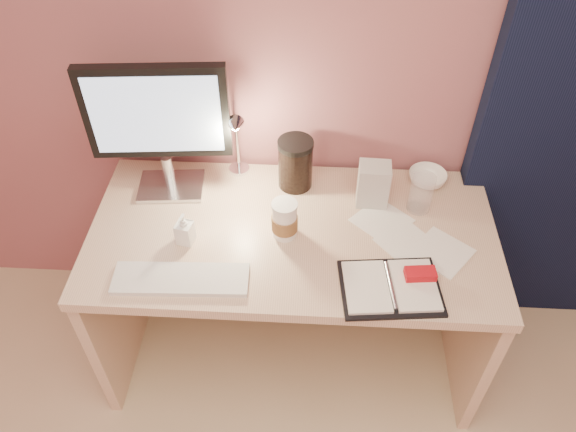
# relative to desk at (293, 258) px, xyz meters

# --- Properties ---
(desk) EXTENTS (1.40, 0.70, 0.73)m
(desk) POSITION_rel_desk_xyz_m (0.00, 0.00, 0.00)
(desk) COLOR beige
(desk) RESTS_ON ground
(monitor) EXTENTS (0.48, 0.19, 0.51)m
(monitor) POSITION_rel_desk_xyz_m (-0.46, 0.12, 0.53)
(monitor) COLOR silver
(monitor) RESTS_ON desk
(keyboard) EXTENTS (0.43, 0.14, 0.02)m
(keyboard) POSITION_rel_desk_xyz_m (-0.34, -0.31, 0.23)
(keyboard) COLOR white
(keyboard) RESTS_ON desk
(planner) EXTENTS (0.33, 0.26, 0.05)m
(planner) POSITION_rel_desk_xyz_m (0.32, -0.31, 0.24)
(planner) COLOR black
(planner) RESTS_ON desk
(paper_a) EXTENTS (0.23, 0.23, 0.00)m
(paper_a) POSITION_rel_desk_xyz_m (0.39, -0.11, 0.23)
(paper_a) COLOR white
(paper_a) RESTS_ON desk
(paper_b) EXTENTS (0.24, 0.24, 0.00)m
(paper_b) POSITION_rel_desk_xyz_m (0.50, -0.15, 0.23)
(paper_b) COLOR white
(paper_b) RESTS_ON desk
(paper_c) EXTENTS (0.24, 0.24, 0.00)m
(paper_c) POSITION_rel_desk_xyz_m (0.31, -0.01, 0.23)
(paper_c) COLOR white
(paper_c) RESTS_ON desk
(coffee_cup) EXTENTS (0.09, 0.09, 0.14)m
(coffee_cup) POSITION_rel_desk_xyz_m (-0.03, -0.09, 0.29)
(coffee_cup) COLOR white
(coffee_cup) RESTS_ON desk
(clear_cup) EXTENTS (0.08, 0.08, 0.14)m
(clear_cup) POSITION_rel_desk_xyz_m (0.44, 0.06, 0.30)
(clear_cup) COLOR white
(clear_cup) RESTS_ON desk
(bowl) EXTENTS (0.15, 0.15, 0.04)m
(bowl) POSITION_rel_desk_xyz_m (0.49, 0.21, 0.25)
(bowl) COLOR white
(bowl) RESTS_ON desk
(lotion_bottle) EXTENTS (0.06, 0.06, 0.12)m
(lotion_bottle) POSITION_rel_desk_xyz_m (-0.36, -0.14, 0.29)
(lotion_bottle) COLOR white
(lotion_bottle) RESTS_ON desk
(dark_jar) EXTENTS (0.12, 0.12, 0.18)m
(dark_jar) POSITION_rel_desk_xyz_m (-0.00, 0.17, 0.31)
(dark_jar) COLOR black
(dark_jar) RESTS_ON desk
(product_box) EXTENTS (0.11, 0.09, 0.16)m
(product_box) POSITION_rel_desk_xyz_m (0.27, 0.09, 0.31)
(product_box) COLOR beige
(product_box) RESTS_ON desk
(desk_lamp) EXTENTS (0.09, 0.21, 0.33)m
(desk_lamp) POSITION_rel_desk_xyz_m (-0.23, 0.15, 0.43)
(desk_lamp) COLOR silver
(desk_lamp) RESTS_ON desk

